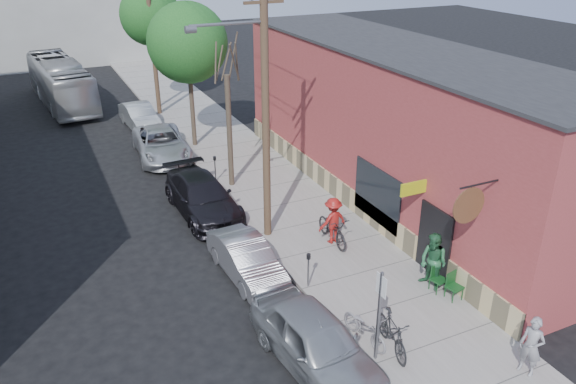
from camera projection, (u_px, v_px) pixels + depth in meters
name	position (u px, v px, depth m)	size (l,w,h in m)	color
ground	(246.00, 308.00, 17.76)	(120.00, 120.00, 0.00)	black
sidewalk	(245.00, 165.00, 28.38)	(4.50, 58.00, 0.15)	gray
cafe_building	(397.00, 126.00, 23.93)	(6.60, 20.20, 6.61)	#9A393A
sign_post	(379.00, 308.00, 14.77)	(0.07, 0.45, 2.80)	slate
parking_meter_near	(308.00, 265.00, 18.26)	(0.14, 0.14, 1.24)	slate
parking_meter_far	(215.00, 165.00, 26.07)	(0.14, 0.14, 1.24)	slate
utility_pole_near	(264.00, 102.00, 19.59)	(3.57, 0.28, 10.00)	#503A28
utility_pole_far	(151.00, 31.00, 34.05)	(1.80, 0.28, 10.00)	#503A28
tree_bare	(229.00, 132.00, 25.00)	(0.24, 0.24, 5.13)	#44392C
tree_leafy_mid	(187.00, 43.00, 28.58)	(4.12, 4.12, 7.57)	#44392C
tree_leafy_far	(150.00, 15.00, 35.19)	(3.79, 3.79, 7.78)	#44392C
patio_chair_a	(439.00, 279.00, 18.20)	(0.50, 0.50, 0.88)	#13441B
patio_chair_b	(454.00, 287.00, 17.81)	(0.50, 0.50, 0.88)	#13441B
patron_grey	(531.00, 346.00, 14.64)	(0.63, 0.42, 1.74)	gray
patron_green	(433.00, 262.00, 18.15)	(0.96, 0.75, 1.97)	#27633B
cyclist	(333.00, 220.00, 20.90)	(1.17, 0.67, 1.81)	maroon
cyclist_bike	(333.00, 228.00, 21.04)	(0.75, 2.14, 1.13)	black
parked_bike_a	(392.00, 333.00, 15.55)	(0.55, 1.95, 1.17)	black
parked_bike_b	(365.00, 328.00, 15.93)	(0.63, 1.79, 0.94)	gray
car_0	(316.00, 342.00, 15.09)	(1.92, 4.78, 1.63)	#A1A5A9
car_1	(247.00, 259.00, 19.16)	(1.42, 4.07, 1.34)	#9A9AA1
car_2	(202.00, 197.00, 23.41)	(2.17, 5.35, 1.55)	black
car_3	(161.00, 144.00, 29.28)	(2.49, 5.39, 1.50)	silver
car_4	(140.00, 116.00, 33.70)	(1.52, 4.37, 1.44)	#A3A8AB
bus	(61.00, 82.00, 37.92)	(2.58, 11.01, 3.07)	silver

